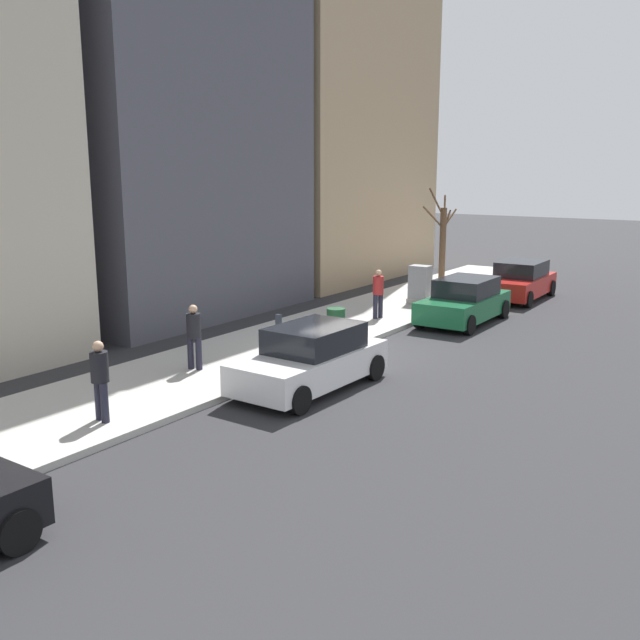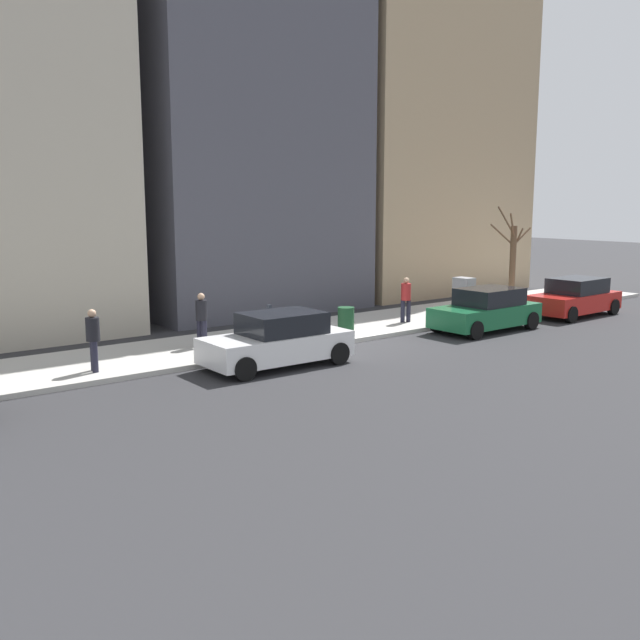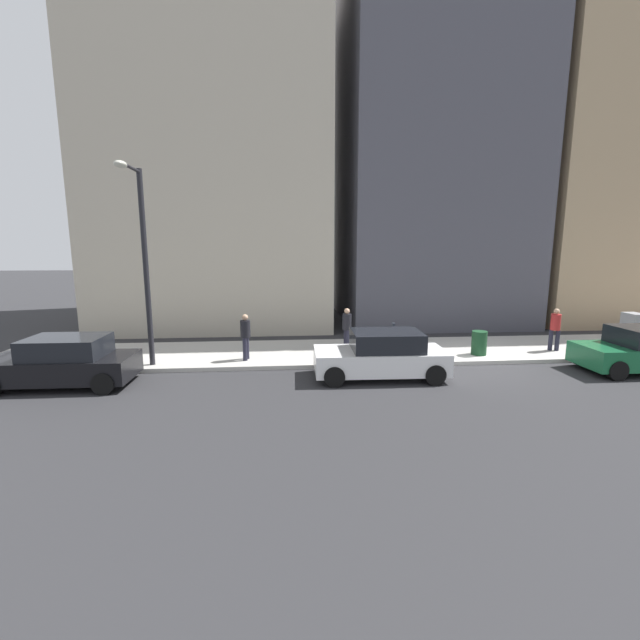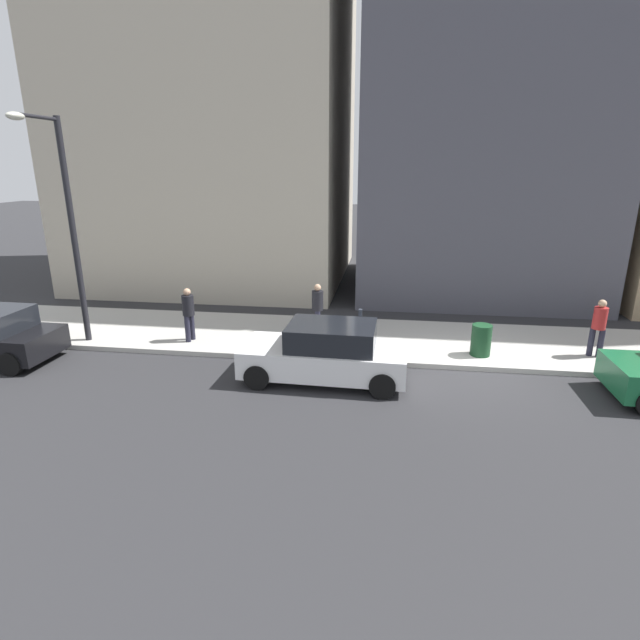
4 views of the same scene
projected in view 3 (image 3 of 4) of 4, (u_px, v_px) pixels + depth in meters
ground_plane at (484, 365)px, 15.27m from camera, size 120.00×120.00×0.00m
sidewalk at (461, 350)px, 17.22m from camera, size 4.00×36.00×0.15m
parked_car_white at (382, 355)px, 13.74m from camera, size 2.01×4.24×1.52m
parked_car_black at (63, 362)px, 12.92m from camera, size 1.98×4.23×1.52m
parking_meter at (393, 337)px, 15.27m from camera, size 0.14×0.10×1.35m
utility_box at (632, 331)px, 16.96m from camera, size 0.83×0.61×1.43m
streetlamp at (142, 252)px, 13.87m from camera, size 1.97×0.32×6.50m
trash_bin at (479, 343)px, 16.07m from camera, size 0.56×0.56×0.90m
pedestrian_near_meter at (555, 327)px, 16.60m from camera, size 0.36×0.39×1.66m
pedestrian_midblock at (347, 327)px, 16.68m from camera, size 0.40×0.36×1.66m
pedestrian_far_corner at (246, 334)px, 15.28m from camera, size 0.39×0.36×1.66m
office_tower_left at (599, 156)px, 25.25m from camera, size 10.72×10.72×18.79m
office_block_center at (428, 151)px, 23.75m from camera, size 9.48×9.48×18.79m
office_tower_right at (216, 49)px, 22.90m from camera, size 11.55×11.55×29.17m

